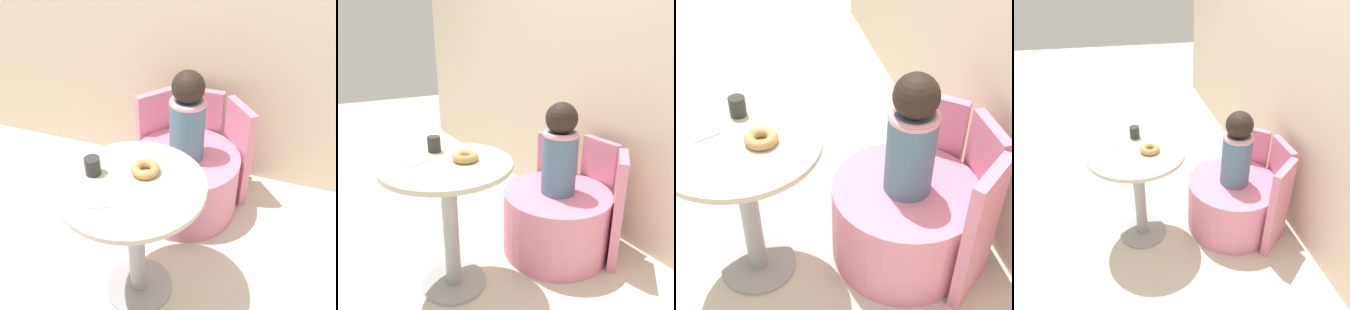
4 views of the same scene
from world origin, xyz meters
TOP-DOWN VIEW (x-y plane):
  - ground_plane at (0.00, 0.00)m, footprint 12.00×12.00m
  - round_table at (0.05, -0.03)m, footprint 0.64×0.64m
  - tub_chair at (0.10, 0.65)m, footprint 0.65×0.65m
  - booth_backrest at (0.10, 0.92)m, footprint 0.76×0.27m
  - child_figure at (0.10, 0.65)m, footprint 0.21×0.21m
  - donut at (0.08, 0.06)m, footprint 0.13×0.13m
  - cup at (-0.13, -0.02)m, footprint 0.07×0.07m
  - paper_napkin at (-0.03, -0.16)m, footprint 0.14×0.14m

SIDE VIEW (x-z plane):
  - ground_plane at x=0.00m, z-range 0.00..0.00m
  - tub_chair at x=0.10m, z-range 0.00..0.40m
  - booth_backrest at x=0.10m, z-range 0.00..0.67m
  - round_table at x=0.05m, z-range 0.16..0.88m
  - child_figure at x=0.10m, z-range 0.40..0.94m
  - paper_napkin at x=-0.03m, z-range 0.71..0.72m
  - donut at x=0.08m, z-range 0.71..0.76m
  - cup at x=-0.13m, z-range 0.71..0.80m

